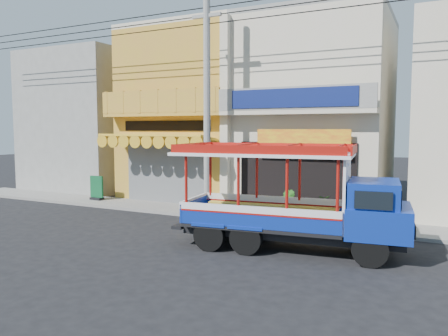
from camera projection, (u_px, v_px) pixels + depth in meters
The scene contains 12 objects.
ground at pixel (185, 240), 13.48m from camera, with size 90.00×90.00×0.00m, color black.
sidewalk at pixel (238, 215), 17.04m from camera, with size 30.00×2.00×0.12m, color slate.
shophouse_left at pixel (199, 115), 21.98m from camera, with size 6.00×7.50×8.24m.
shophouse_right at pixel (317, 113), 19.32m from camera, with size 6.00×6.75×8.24m.
party_pilaster at pixel (225, 115), 17.89m from camera, with size 0.35×0.30×8.00m, color beige.
filler_building_left at pixel (94, 122), 25.15m from camera, with size 6.00×6.00×7.60m, color gray.
utility_pole at pixel (210, 86), 16.35m from camera, with size 28.00×0.26×9.00m.
songthaew_truck at pixel (307, 201), 12.04m from camera, with size 6.60×2.79×2.99m.
green_sign at pixel (97, 190), 20.29m from camera, with size 0.73×0.35×1.12m.
potted_plant_a at pixel (318, 207), 15.80m from camera, with size 0.83×0.72×0.92m, color #225B1A.
potted_plant_b at pixel (289, 204), 16.26m from camera, with size 0.56×0.45×1.03m, color #225B1A.
potted_plant_c at pixel (390, 214), 14.40m from camera, with size 0.54×0.54×0.97m, color #225B1A.
Camera 1 is at (6.98, -11.30, 3.42)m, focal length 35.00 mm.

